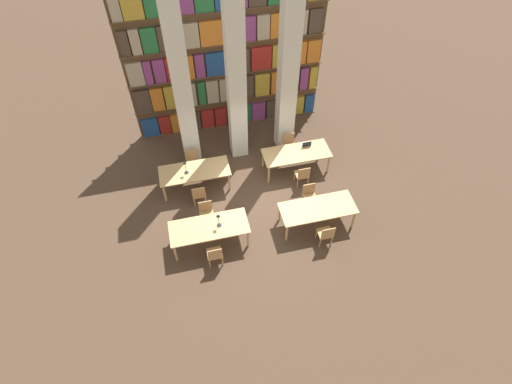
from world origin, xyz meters
The scene contains 20 objects.
ground_plane centered at (0.00, 0.00, 0.00)m, with size 40.00×40.00×0.00m, color #4C3828.
bookshelf_bank centered at (-0.01, 4.13, 2.66)m, with size 6.78×0.35×5.50m.
pillar_left centered at (-1.66, 2.52, 3.00)m, with size 0.56×0.56×6.00m.
pillar_center centered at (0.00, 2.52, 3.00)m, with size 0.56×0.56×6.00m.
pillar_right centered at (1.66, 2.52, 3.00)m, with size 0.56×0.56×6.00m.
reading_table_0 centered at (-1.62, -1.14, 0.69)m, with size 2.26×0.93×0.77m.
chair_0 centered at (-1.60, -1.89, 0.46)m, with size 0.42×0.40×0.86m.
chair_1 centered at (-1.60, -0.40, 0.46)m, with size 0.42×0.40×0.86m.
desk_lamp_0 centered at (-1.33, -1.16, 1.10)m, with size 0.14×0.14×0.49m.
reading_table_1 centered at (1.62, -1.21, 0.69)m, with size 2.26×0.93×0.77m.
chair_2 centered at (1.64, -1.96, 0.46)m, with size 0.42×0.40×0.86m.
chair_3 centered at (1.64, -0.46, 0.46)m, with size 0.42×0.40×0.86m.
reading_table_2 centered at (-1.72, 1.16, 0.69)m, with size 2.26×0.93×0.77m.
chair_4 centered at (-1.72, 0.41, 0.46)m, with size 0.42×0.40×0.86m.
chair_5 centered at (-1.72, 1.90, 0.46)m, with size 0.42×0.40×0.86m.
desk_lamp_1 centered at (-1.98, 1.12, 1.10)m, with size 0.14×0.14×0.49m.
reading_table_3 centered at (1.71, 1.19, 0.69)m, with size 2.26×0.93×0.77m.
chair_6 centered at (1.70, 0.44, 0.46)m, with size 0.42×0.40×0.86m.
chair_7 centered at (1.70, 1.93, 0.46)m, with size 0.42×0.40×0.86m.
laptop centered at (2.12, 1.46, 0.81)m, with size 0.32×0.22×0.21m.
Camera 1 is at (-1.87, -7.90, 10.00)m, focal length 28.00 mm.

